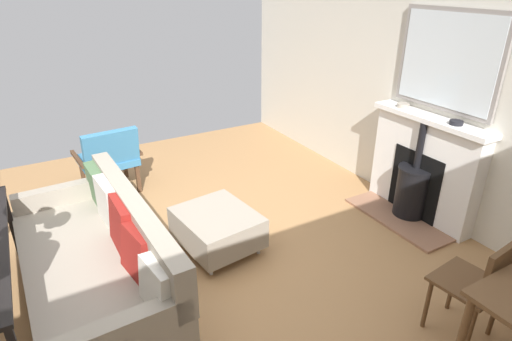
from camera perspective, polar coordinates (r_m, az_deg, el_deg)
The scene contains 10 objects.
ground_plane at distance 3.84m, azimuth -10.34°, elevation -13.26°, with size 5.44×6.30×0.01m, color #A87A4C.
wall_left at distance 4.72m, azimuth 21.52°, elevation 11.53°, with size 0.12×6.30×2.76m, color beige.
fireplace at distance 4.65m, azimuth 21.42°, elevation -0.44°, with size 0.58×1.30×1.10m.
mirror_over_mantel at distance 4.40m, azimuth 24.68°, elevation 13.40°, with size 0.04×1.09×0.93m.
mantel_bowl_near at distance 4.66m, azimuth 19.38°, elevation 8.39°, with size 0.13×0.13×0.04m.
mantel_bowl_far at distance 4.29m, azimuth 25.59°, elevation 5.93°, with size 0.12×0.12×0.04m.
sofa at distance 3.51m, azimuth -20.52°, elevation -11.41°, with size 0.97×2.07×0.82m.
ottoman at distance 3.93m, azimuth -5.30°, elevation -7.67°, with size 0.72×0.81×0.38m.
armchair_accent at distance 5.07m, azimuth -19.36°, elevation 1.83°, with size 0.72×0.65×0.83m.
dining_chair_near_fireplace at distance 3.25m, azimuth 28.20°, elevation -13.25°, with size 0.44×0.44×0.83m.
Camera 1 is at (0.87, 2.90, 2.35)m, focal length 29.41 mm.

